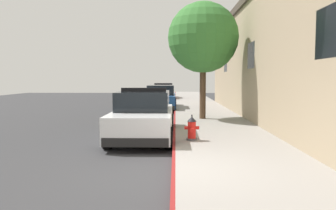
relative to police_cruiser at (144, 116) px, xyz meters
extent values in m
cube|color=#353538|center=(-3.36, 5.70, -0.84)|extent=(32.55, 60.00, 0.20)
cube|color=gray|center=(2.64, 5.70, -0.66)|extent=(3.18, 60.00, 0.16)
cube|color=maroon|center=(1.01, 5.70, -0.66)|extent=(0.08, 60.00, 0.16)
cube|color=tan|center=(7.78, 3.34, 1.95)|extent=(7.10, 25.90, 5.38)
cube|color=black|center=(4.26, -3.91, 2.22)|extent=(0.06, 1.30, 1.10)
cube|color=black|center=(4.26, 3.34, 2.22)|extent=(0.06, 1.30, 1.10)
cube|color=black|center=(4.26, 10.59, 2.22)|extent=(0.06, 1.30, 1.10)
cube|color=white|center=(0.00, -0.04, -0.16)|extent=(1.84, 4.80, 0.76)
cube|color=black|center=(0.00, 0.11, 0.52)|extent=(1.64, 2.50, 0.60)
cube|color=black|center=(0.00, -2.38, -0.42)|extent=(1.76, 0.16, 0.24)
cube|color=black|center=(0.00, 2.30, -0.42)|extent=(1.76, 0.16, 0.24)
cylinder|color=black|center=(-0.86, 1.66, -0.42)|extent=(0.22, 0.64, 0.64)
cylinder|color=black|center=(0.86, 1.66, -0.42)|extent=(0.22, 0.64, 0.64)
cylinder|color=black|center=(-0.86, -1.74, -0.42)|extent=(0.22, 0.64, 0.64)
cylinder|color=black|center=(0.86, -1.74, -0.42)|extent=(0.22, 0.64, 0.64)
cube|color=black|center=(0.00, 0.06, 0.88)|extent=(1.48, 0.20, 0.12)
cube|color=red|center=(-0.35, 0.06, 0.88)|extent=(0.44, 0.18, 0.11)
cube|color=#1E33E0|center=(0.35, 0.06, 0.88)|extent=(0.44, 0.18, 0.11)
cube|color=navy|center=(0.13, 10.32, -0.16)|extent=(1.84, 4.80, 0.76)
cube|color=black|center=(0.13, 10.47, 0.52)|extent=(1.64, 2.50, 0.60)
cube|color=black|center=(0.13, 7.98, -0.42)|extent=(1.76, 0.16, 0.24)
cube|color=black|center=(0.13, 12.66, -0.42)|extent=(1.76, 0.16, 0.24)
cylinder|color=black|center=(-0.73, 12.02, -0.42)|extent=(0.22, 0.64, 0.64)
cylinder|color=black|center=(0.99, 12.02, -0.42)|extent=(0.22, 0.64, 0.64)
cylinder|color=black|center=(-0.73, 8.62, -0.42)|extent=(0.22, 0.64, 0.64)
cylinder|color=black|center=(0.99, 8.62, -0.42)|extent=(0.22, 0.64, 0.64)
cube|color=maroon|center=(-0.08, 21.04, -0.16)|extent=(1.84, 4.80, 0.76)
cube|color=black|center=(-0.08, 21.19, 0.52)|extent=(1.64, 2.50, 0.60)
cube|color=black|center=(-0.08, 18.70, -0.42)|extent=(1.76, 0.16, 0.24)
cube|color=black|center=(-0.08, 23.38, -0.42)|extent=(1.76, 0.16, 0.24)
cylinder|color=black|center=(-0.94, 22.74, -0.42)|extent=(0.22, 0.64, 0.64)
cylinder|color=black|center=(0.78, 22.74, -0.42)|extent=(0.22, 0.64, 0.64)
cylinder|color=black|center=(-0.94, 19.34, -0.42)|extent=(0.22, 0.64, 0.64)
cylinder|color=black|center=(0.78, 19.34, -0.42)|extent=(0.22, 0.64, 0.64)
cylinder|color=#4C4C51|center=(1.54, -1.18, -0.55)|extent=(0.32, 0.32, 0.06)
cylinder|color=red|center=(1.54, -1.18, -0.27)|extent=(0.24, 0.24, 0.50)
cone|color=black|center=(1.54, -1.18, 0.05)|extent=(0.28, 0.28, 0.14)
cylinder|color=#4C4C51|center=(1.54, -1.18, 0.15)|extent=(0.05, 0.05, 0.06)
cylinder|color=red|center=(1.37, -1.18, -0.21)|extent=(0.10, 0.10, 0.10)
cylinder|color=red|center=(1.71, -1.18, -0.21)|extent=(0.10, 0.10, 0.10)
cylinder|color=red|center=(1.54, -1.36, -0.26)|extent=(0.13, 0.12, 0.13)
cylinder|color=brown|center=(2.29, 4.29, 0.70)|extent=(0.28, 0.28, 2.56)
sphere|color=#387A33|center=(2.29, 4.29, 3.08)|extent=(3.17, 3.17, 3.17)
camera|label=1|loc=(1.05, -11.10, 1.24)|focal=36.15mm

